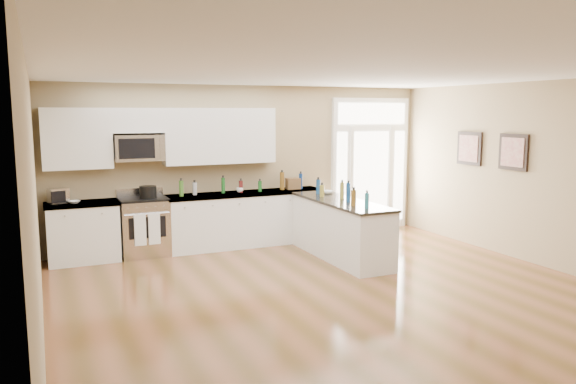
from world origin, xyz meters
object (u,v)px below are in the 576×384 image
at_px(kitchen_range, 144,226).
at_px(toaster_oven, 58,196).
at_px(peninsula_cabinet, 340,231).
at_px(stockpot, 148,192).

distance_m(kitchen_range, toaster_oven, 1.40).
relative_size(peninsula_cabinet, stockpot, 8.47).
height_order(peninsula_cabinet, toaster_oven, toaster_oven).
xyz_separation_m(peninsula_cabinet, toaster_oven, (-4.12, 1.51, 0.62)).
xyz_separation_m(kitchen_range, stockpot, (0.08, -0.03, 0.58)).
height_order(stockpot, toaster_oven, toaster_oven).
bearing_deg(toaster_oven, kitchen_range, -19.94).
xyz_separation_m(peninsula_cabinet, kitchen_range, (-2.85, 1.45, 0.05)).
bearing_deg(stockpot, kitchen_range, 157.92).
bearing_deg(kitchen_range, stockpot, -22.08).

